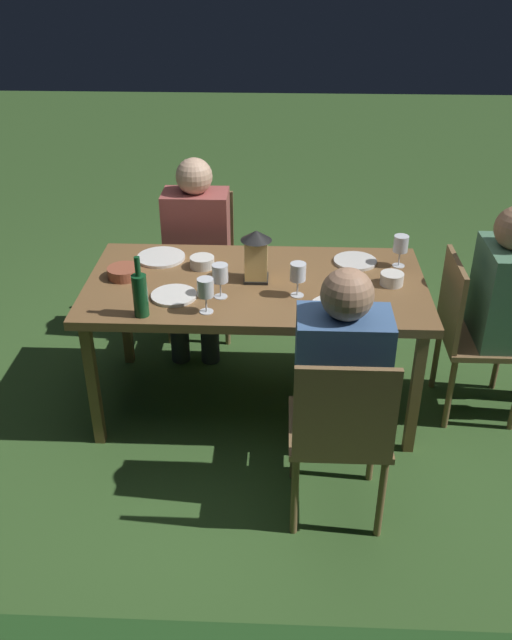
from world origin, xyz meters
name	(u,v)px	position (x,y,z in m)	size (l,w,h in m)	color
ground_plane	(256,401)	(0.00, 0.00, 0.00)	(16.00, 16.00, 0.00)	#385B28
dining_table	(256,292)	(0.00, 0.00, 0.68)	(1.69, 0.87, 0.74)	brown
chair_head_near	(470,330)	(-1.09, 0.00, 0.49)	(0.40, 0.42, 0.87)	brown
chair_side_left_b	(201,256)	(0.38, -0.83, 0.49)	(0.42, 0.40, 0.87)	brown
person_in_rust	(196,247)	(0.38, -0.63, 0.64)	(0.38, 0.47, 1.15)	#9E4C47
chair_side_right_a	(340,430)	(-0.38, 0.83, 0.49)	(0.42, 0.40, 0.87)	brown
person_in_blue	(340,372)	(-0.38, 0.63, 0.64)	(0.38, 0.47, 1.15)	#426699
lantern_centerpiece	(256,253)	(0.00, -0.02, 0.89)	(0.15, 0.15, 0.27)	black
green_bottle_on_table	(140,294)	(0.50, 0.36, 0.85)	(0.07, 0.07, 0.29)	#144723
wine_glass_a	(220,275)	(0.16, 0.17, 0.85)	(0.08, 0.08, 0.17)	silver
wine_glass_b	(401,245)	(-0.73, -0.21, 0.85)	(0.08, 0.08, 0.17)	silver
wine_glass_c	(206,289)	(0.21, 0.32, 0.85)	(0.08, 0.08, 0.17)	silver
wine_glass_d	(298,274)	(-0.20, 0.14, 0.85)	(0.08, 0.08, 0.17)	silver
plate_a	(336,307)	(-0.38, 0.26, 0.75)	(0.24, 0.24, 0.01)	white
plate_b	(355,261)	(-0.51, -0.24, 0.75)	(0.23, 0.23, 0.01)	silver
plate_c	(174,295)	(0.38, 0.18, 0.75)	(0.22, 0.22, 0.01)	white
plate_d	(161,257)	(0.52, -0.25, 0.75)	(0.26, 0.26, 0.01)	white
bowl_olives	(202,262)	(0.29, -0.16, 0.77)	(0.13, 0.13, 0.06)	silver
bowl_bread	(392,279)	(-0.67, 0.00, 0.77)	(0.12, 0.12, 0.06)	silver
bowl_salad	(124,272)	(0.67, -0.02, 0.77)	(0.16, 0.16, 0.05)	#9E5138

